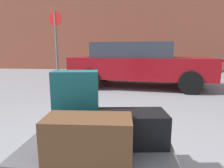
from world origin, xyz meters
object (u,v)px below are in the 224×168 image
(suitcase_teal_front_left, at_px, (76,104))
(parked_car, at_px, (138,63))
(bollard_kerb_near, at_px, (173,68))
(bollard_kerb_mid, at_px, (200,68))
(bicycle_leaning, at_px, (209,66))
(no_parking_sign, at_px, (56,40))
(duffel_bag_black_rear_right, at_px, (132,128))
(luggage_cart, at_px, (97,154))
(duffel_bag_brown_center, at_px, (88,138))

(suitcase_teal_front_left, distance_m, parked_car, 4.52)
(bollard_kerb_near, bearing_deg, bollard_kerb_mid, 0.00)
(bicycle_leaning, height_order, bollard_kerb_near, bicycle_leaning)
(bicycle_leaning, bearing_deg, suitcase_teal_front_left, -117.47)
(bicycle_leaning, height_order, no_parking_sign, no_parking_sign)
(parked_car, relative_size, bollard_kerb_mid, 6.20)
(duffel_bag_black_rear_right, xyz_separation_m, suitcase_teal_front_left, (-0.55, 0.11, 0.18))
(bicycle_leaning, relative_size, no_parking_sign, 0.70)
(luggage_cart, distance_m, suitcase_teal_front_left, 0.51)
(luggage_cart, bearing_deg, bicycle_leaning, 64.31)
(bollard_kerb_mid, bearing_deg, duffel_bag_black_rear_right, -112.37)
(duffel_bag_black_rear_right, bearing_deg, luggage_cart, -170.38)
(duffel_bag_black_rear_right, bearing_deg, parked_car, 80.26)
(duffel_bag_brown_center, distance_m, duffel_bag_black_rear_right, 0.44)
(bollard_kerb_near, bearing_deg, parked_car, -120.85)
(suitcase_teal_front_left, bearing_deg, duffel_bag_brown_center, -69.93)
(duffel_bag_black_rear_right, xyz_separation_m, bollard_kerb_mid, (3.04, 7.38, -0.13))
(duffel_bag_brown_center, bearing_deg, suitcase_teal_front_left, 115.26)
(duffel_bag_brown_center, xyz_separation_m, bollard_kerb_near, (2.15, 7.66, -0.15))
(luggage_cart, bearing_deg, duffel_bag_brown_center, -97.41)
(suitcase_teal_front_left, xyz_separation_m, no_parking_sign, (-2.18, 4.76, 0.88))
(duffel_bag_black_rear_right, relative_size, bollard_kerb_near, 0.86)
(bollard_kerb_near, bearing_deg, duffel_bag_brown_center, -105.65)
(duffel_bag_brown_center, relative_size, duffel_bag_black_rear_right, 1.09)
(luggage_cart, distance_m, bollard_kerb_mid, 8.19)
(duffel_bag_black_rear_right, distance_m, bollard_kerb_near, 7.60)
(bollard_kerb_near, bearing_deg, no_parking_sign, -151.06)
(parked_car, xyz_separation_m, bollard_kerb_mid, (2.90, 2.80, -0.40))
(luggage_cart, xyz_separation_m, duffel_bag_black_rear_right, (0.31, 0.10, 0.22))
(bollard_kerb_mid, distance_m, no_parking_sign, 6.40)
(duffel_bag_black_rear_right, height_order, no_parking_sign, no_parking_sign)
(duffel_bag_black_rear_right, relative_size, suitcase_teal_front_left, 0.95)
(suitcase_teal_front_left, relative_size, bollard_kerb_mid, 0.91)
(duffel_bag_brown_center, bearing_deg, bollard_kerb_near, 70.91)
(bollard_kerb_mid, bearing_deg, suitcase_teal_front_left, -116.24)
(duffel_bag_brown_center, height_order, duffel_bag_black_rear_right, duffel_bag_brown_center)
(luggage_cart, xyz_separation_m, duffel_bag_brown_center, (-0.02, -0.18, 0.24))
(bollard_kerb_near, xyz_separation_m, bollard_kerb_mid, (1.22, 0.00, 0.00))
(duffel_bag_black_rear_right, relative_size, bicycle_leaning, 0.35)
(parked_car, distance_m, bollard_kerb_mid, 4.05)
(parked_car, xyz_separation_m, no_parking_sign, (-2.87, 0.29, 0.78))
(duffel_bag_black_rear_right, height_order, bicycle_leaning, bicycle_leaning)
(luggage_cart, distance_m, parked_car, 4.72)
(duffel_bag_black_rear_right, height_order, bollard_kerb_near, bollard_kerb_near)
(bollard_kerb_near, height_order, bollard_kerb_mid, same)
(suitcase_teal_front_left, xyz_separation_m, bollard_kerb_near, (2.36, 7.27, -0.31))
(suitcase_teal_front_left, relative_size, bicycle_leaning, 0.37)
(bicycle_leaning, distance_m, bollard_kerb_mid, 1.72)
(duffel_bag_black_rear_right, distance_m, bicycle_leaning, 9.68)
(parked_car, bearing_deg, bollard_kerb_mid, 44.05)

